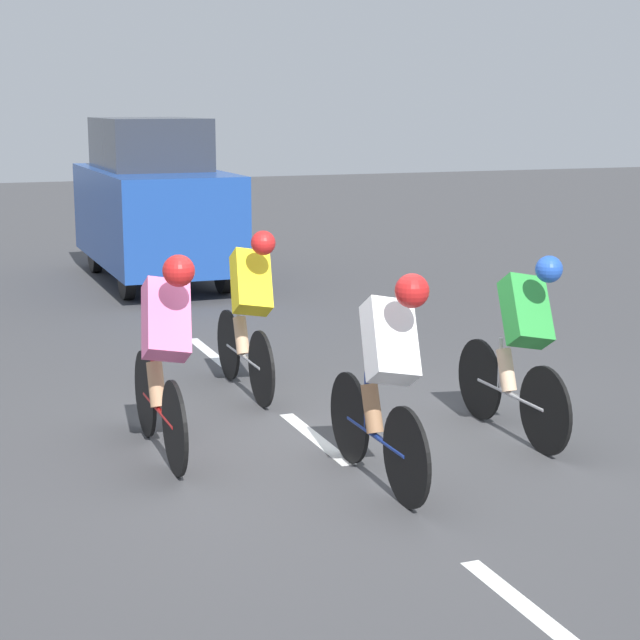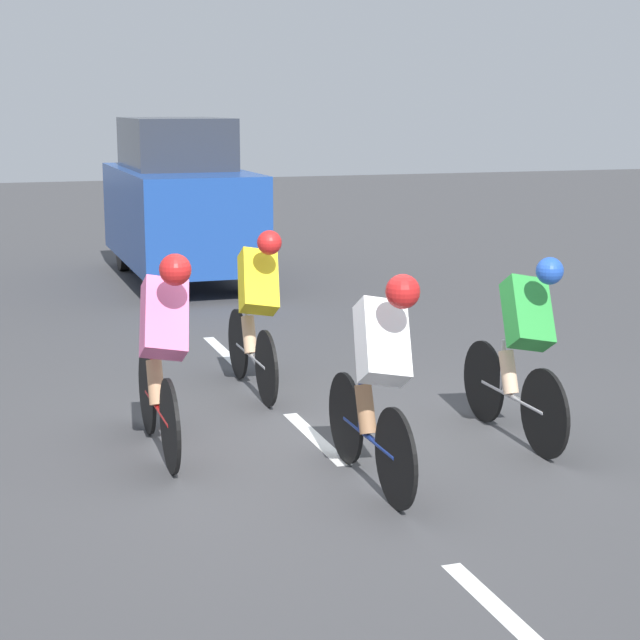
{
  "view_description": "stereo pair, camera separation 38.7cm",
  "coord_description": "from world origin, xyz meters",
  "px_view_note": "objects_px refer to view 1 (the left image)",
  "views": [
    {
      "loc": [
        2.88,
        7.26,
        2.59
      ],
      "look_at": [
        -0.04,
        -0.3,
        0.95
      ],
      "focal_mm": 60.0,
      "sensor_mm": 36.0,
      "label": 1
    },
    {
      "loc": [
        2.51,
        7.39,
        2.59
      ],
      "look_at": [
        -0.04,
        -0.3,
        0.95
      ],
      "focal_mm": 60.0,
      "sensor_mm": 36.0,
      "label": 2
    }
  ],
  "objects_px": {
    "cyclist_yellow": "(249,308)",
    "cyclist_pink": "(165,350)",
    "support_car": "(153,202)",
    "cyclist_white": "(387,373)",
    "cyclist_green": "(521,343)"
  },
  "relations": [
    {
      "from": "cyclist_yellow",
      "to": "support_car",
      "type": "height_order",
      "value": "support_car"
    },
    {
      "from": "cyclist_yellow",
      "to": "support_car",
      "type": "distance_m",
      "value": 6.54
    },
    {
      "from": "cyclist_green",
      "to": "support_car",
      "type": "height_order",
      "value": "support_car"
    },
    {
      "from": "cyclist_pink",
      "to": "cyclist_green",
      "type": "bearing_deg",
      "value": 168.75
    },
    {
      "from": "cyclist_yellow",
      "to": "cyclist_green",
      "type": "height_order",
      "value": "cyclist_yellow"
    },
    {
      "from": "cyclist_yellow",
      "to": "cyclist_pink",
      "type": "bearing_deg",
      "value": 52.92
    },
    {
      "from": "cyclist_yellow",
      "to": "cyclist_pink",
      "type": "relative_size",
      "value": 1.01
    },
    {
      "from": "cyclist_green",
      "to": "cyclist_pink",
      "type": "relative_size",
      "value": 1.0
    },
    {
      "from": "support_car",
      "to": "cyclist_yellow",
      "type": "bearing_deg",
      "value": 85.04
    },
    {
      "from": "cyclist_yellow",
      "to": "cyclist_green",
      "type": "xyz_separation_m",
      "value": [
        -1.59,
        2.0,
        -0.03
      ]
    },
    {
      "from": "cyclist_yellow",
      "to": "cyclist_pink",
      "type": "xyz_separation_m",
      "value": [
        1.11,
        1.47,
        0.03
      ]
    },
    {
      "from": "cyclist_white",
      "to": "support_car",
      "type": "bearing_deg",
      "value": -92.58
    },
    {
      "from": "cyclist_white",
      "to": "cyclist_pink",
      "type": "bearing_deg",
      "value": -42.46
    },
    {
      "from": "cyclist_white",
      "to": "cyclist_pink",
      "type": "height_order",
      "value": "cyclist_pink"
    },
    {
      "from": "cyclist_pink",
      "to": "support_car",
      "type": "height_order",
      "value": "support_car"
    }
  ]
}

